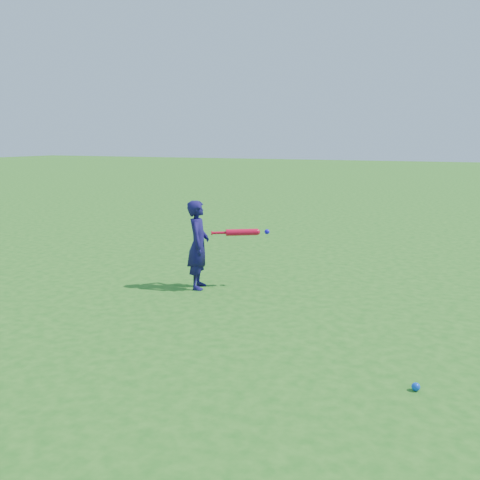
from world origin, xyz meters
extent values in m
plane|color=#1F6518|center=(0.00, 0.00, 0.00)|extent=(80.00, 80.00, 0.00)
imported|color=#17104E|center=(0.18, 0.48, 0.53)|extent=(0.37, 0.45, 1.06)
sphere|color=blue|center=(2.89, -1.22, 0.03)|extent=(0.06, 0.06, 0.06)
cylinder|color=red|center=(0.34, 0.52, 0.68)|extent=(0.04, 0.05, 0.05)
cylinder|color=red|center=(0.41, 0.57, 0.68)|extent=(0.17, 0.12, 0.03)
cylinder|color=red|center=(0.64, 0.71, 0.68)|extent=(0.36, 0.26, 0.08)
sphere|color=red|center=(0.79, 0.81, 0.68)|extent=(0.08, 0.08, 0.08)
sphere|color=#1A0CDA|center=(0.90, 0.88, 0.68)|extent=(0.06, 0.06, 0.06)
camera|label=1|loc=(3.23, -4.96, 1.77)|focal=40.00mm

